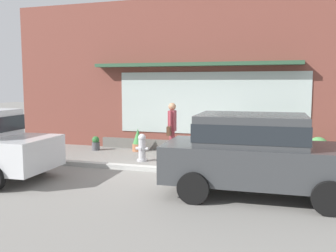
% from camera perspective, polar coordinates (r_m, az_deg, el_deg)
% --- Properties ---
extents(ground_plane, '(60.00, 60.00, 0.00)m').
position_cam_1_polar(ground_plane, '(10.34, -0.21, -6.72)').
color(ground_plane, gray).
extents(curb_strip, '(14.00, 0.24, 0.12)m').
position_cam_1_polar(curb_strip, '(10.15, -0.56, -6.64)').
color(curb_strip, '#B2B2AD').
rests_on(curb_strip, ground_plane).
extents(storefront, '(14.00, 0.81, 5.28)m').
position_cam_1_polar(storefront, '(13.14, 4.15, 7.46)').
color(storefront, brown).
rests_on(storefront, ground_plane).
extents(fire_hydrant, '(0.40, 0.36, 0.84)m').
position_cam_1_polar(fire_hydrant, '(11.48, -3.96, -3.29)').
color(fire_hydrant, '#B2B2B7').
rests_on(fire_hydrant, ground_plane).
extents(pedestrian_with_handbag, '(0.23, 0.67, 1.76)m').
position_cam_1_polar(pedestrian_with_handbag, '(11.74, 0.60, -0.01)').
color(pedestrian_with_handbag, '#8E333D').
rests_on(pedestrian_with_handbag, ground_plane).
extents(parked_car_dark_gray, '(4.07, 2.10, 1.72)m').
position_cam_1_polar(parked_car_dark_gray, '(8.10, 13.30, -3.66)').
color(parked_car_dark_gray, '#383A3D').
rests_on(parked_car_dark_gray, ground_plane).
extents(potted_plant_window_center, '(0.35, 0.35, 1.03)m').
position_cam_1_polar(potted_plant_window_center, '(12.46, 9.13, -2.23)').
color(potted_plant_window_center, '#B7B2A3').
rests_on(potted_plant_window_center, ground_plane).
extents(potted_plant_trailing_edge, '(0.57, 0.57, 0.88)m').
position_cam_1_polar(potted_plant_trailing_edge, '(12.40, 15.83, -2.43)').
color(potted_plant_trailing_edge, '#4C4C51').
rests_on(potted_plant_trailing_edge, ground_plane).
extents(potted_plant_window_right, '(0.39, 0.39, 0.79)m').
position_cam_1_polar(potted_plant_window_right, '(13.17, -4.59, -2.20)').
color(potted_plant_window_right, '#9E6042').
rests_on(potted_plant_window_right, ground_plane).
extents(potted_plant_window_left, '(0.61, 0.61, 0.76)m').
position_cam_1_polar(potted_plant_window_left, '(12.25, 21.78, -3.25)').
color(potted_plant_window_left, '#B7B2A3').
rests_on(potted_plant_window_left, ground_plane).
extents(potted_plant_low_front, '(0.28, 0.28, 0.50)m').
position_cam_1_polar(potted_plant_low_front, '(13.60, -10.88, -2.60)').
color(potted_plant_low_front, '#4C4C51').
rests_on(potted_plant_low_front, ground_plane).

